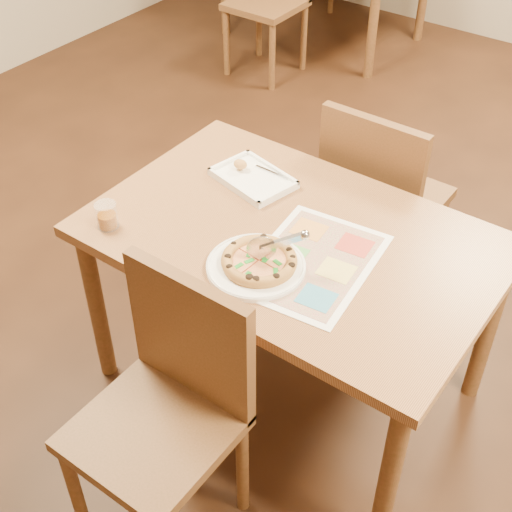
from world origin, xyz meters
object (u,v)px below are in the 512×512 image
Objects in this scene: chair_far at (378,186)px; glass_tumbler at (107,217)px; plate at (256,267)px; menu at (313,262)px; chair_near at (172,384)px; dining_table at (292,254)px; pizza_cutter at (275,244)px; pizza at (259,261)px; appetizer_tray at (252,178)px.

chair_far is 5.37× the size of glass_tumbler.
menu is at bearing 44.84° from plate.
dining_table is at bearing 90.00° from chair_near.
plate is 0.10m from pizza_cutter.
pizza is (0.01, 0.41, 0.18)m from chair_near.
chair_far is 2.04× the size of pizza.
menu is at bearing -33.02° from dining_table.
appetizer_tray is at bearing 149.85° from dining_table.
chair_far reaches higher than glass_tumbler.
pizza is (0.01, -0.20, 0.11)m from dining_table.
chair_near is 1.20m from chair_far.
pizza reaches higher than menu.
chair_near is at bearing -91.20° from pizza.
plate is at bearing 89.61° from chair_near.
pizza is at bearing -87.54° from dining_table.
chair_far is at bearing 90.61° from pizza.
appetizer_tray is 0.48m from menu.
dining_table is 2.77× the size of chair_near.
pizza is 0.53m from glass_tumbler.
plate is 0.17m from menu.
glass_tumbler is at bearing -166.64° from pizza.
pizza_cutter is 0.30× the size of menu.
dining_table is 2.77× the size of chair_far.
menu is (0.41, -0.25, -0.01)m from appetizer_tray.
menu is at bearing 8.13° from pizza_cutter.
menu is (0.63, 0.24, -0.04)m from glass_tumbler.
plate is 3.43× the size of glass_tumbler.
pizza_cutter is at bearing 37.95° from pizza.
appetizer_tray is (-0.28, 0.16, 0.10)m from dining_table.
plate is 0.63× the size of menu.
chair_far is 0.55m from appetizer_tray.
chair_far is (-0.00, 1.20, 0.00)m from chair_near.
chair_far reaches higher than pizza.
appetizer_tray is (-0.29, 0.37, 0.00)m from plate.
plate is 0.96× the size of appetizer_tray.
pizza_cutter is at bearing 84.01° from chair_near.
pizza is 0.74× the size of appetizer_tray.
dining_table is 0.23m from pizza.
appetizer_tray is (-0.28, 0.77, 0.16)m from chair_near.
dining_table is at bearing 90.00° from chair_far.
pizza is at bearing 90.61° from chair_far.
glass_tumbler is 0.68m from menu.
dining_table is 0.61m from chair_far.
chair_far is at bearing 100.46° from menu.
plate is (0.00, -0.21, 0.09)m from dining_table.
pizza is (0.01, -0.80, 0.18)m from chair_far.
glass_tumbler reaches higher than dining_table.
pizza_cutter reaches higher than pizza.
appetizer_tray is at bearing 110.29° from chair_near.
plate is (0.00, 0.40, 0.16)m from chair_near.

